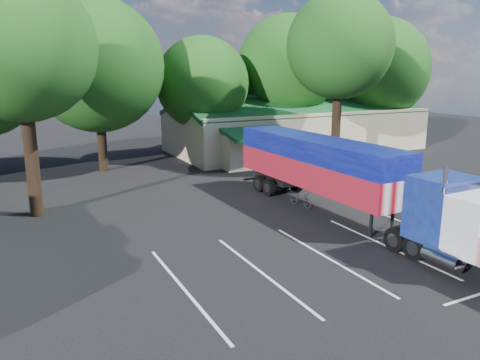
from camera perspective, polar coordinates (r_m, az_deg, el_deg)
name	(u,v)px	position (r m, az deg, el deg)	size (l,w,h in m)	color
ground	(259,219)	(24.93, 2.38, -4.75)	(120.00, 120.00, 0.00)	black
event_hall	(294,127)	(46.40, 6.63, 6.38)	(24.20, 14.12, 5.55)	#C8B894
tree_row_c	(97,65)	(37.49, -17.05, 13.21)	(10.00, 10.00, 13.05)	black
tree_row_d	(202,83)	(41.27, -4.60, 11.67)	(8.00, 8.00, 10.60)	black
tree_row_e	(288,66)	(45.84, 5.90, 13.67)	(9.60, 9.60, 12.90)	black
tree_row_f	(378,69)	(50.99, 16.42, 12.84)	(10.40, 10.40, 13.00)	black
tree_near_left	(20,47)	(26.75, -25.23, 14.42)	(7.60, 7.60, 12.65)	black
tree_near_right	(340,46)	(37.25, 12.07, 15.69)	(8.00, 8.00, 13.50)	black
semi_truck	(347,176)	(24.80, 12.90, 0.52)	(3.33, 20.15, 4.21)	black
woman	(409,222)	(22.80, 19.93, -4.86)	(0.67, 0.44, 1.85)	black
bicycle	(301,199)	(27.28, 7.41, -2.31)	(0.58, 1.66, 0.87)	black
silver_sedan	(313,158)	(39.04, 8.85, 2.71)	(1.40, 4.01, 1.32)	#AAAEB2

